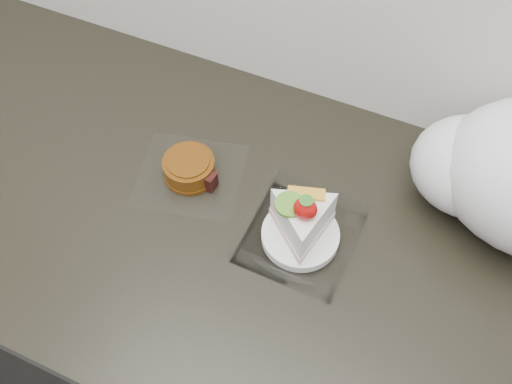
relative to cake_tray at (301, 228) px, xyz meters
The scene contains 3 objects.
counter 0.49m from the cake_tray, behind, with size 2.04×0.64×0.90m.
cake_tray is the anchor object (origin of this frame).
mooncake_wrap 0.22m from the cake_tray, 169.27° to the left, with size 0.21×0.20×0.04m.
Camera 1 is at (0.21, 1.27, 1.67)m, focal length 40.00 mm.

